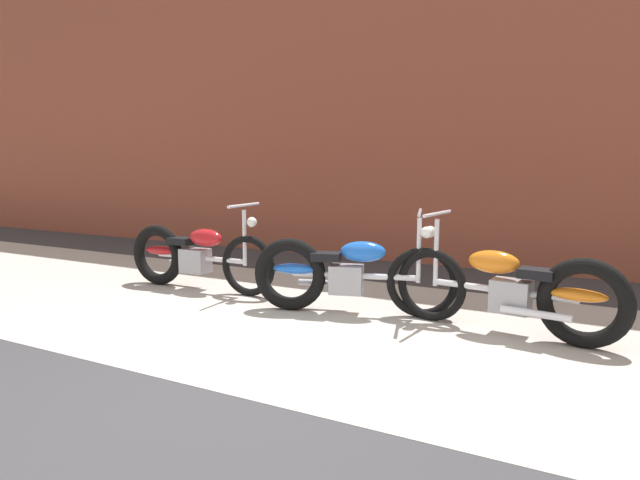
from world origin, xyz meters
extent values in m
plane|color=#38383A|center=(0.00, 0.00, 0.00)|extent=(80.00, 80.00, 0.00)
cube|color=#B2ADA3|center=(0.00, 1.75, 0.00)|extent=(36.00, 3.50, 0.01)
cube|color=brown|center=(0.00, 5.20, 2.53)|extent=(36.00, 0.50, 5.07)
torus|color=black|center=(-1.42, 2.19, 0.34)|extent=(0.68, 0.10, 0.68)
torus|color=black|center=(-2.72, 2.16, 0.36)|extent=(0.73, 0.15, 0.73)
cylinder|color=silver|center=(-2.07, 2.18, 0.38)|extent=(1.24, 0.09, 0.06)
cube|color=#99999E|center=(-2.15, 2.17, 0.34)|extent=(0.33, 0.23, 0.28)
ellipsoid|color=red|center=(-1.99, 2.18, 0.62)|extent=(0.45, 0.20, 0.20)
ellipsoid|color=red|center=(-2.67, 2.16, 0.42)|extent=(0.44, 0.19, 0.10)
cube|color=black|center=(-2.35, 2.17, 0.56)|extent=(0.29, 0.21, 0.08)
cylinder|color=silver|center=(-1.46, 2.19, 0.65)|extent=(0.05, 0.05, 0.62)
cylinder|color=silver|center=(-1.46, 2.19, 1.01)|extent=(0.05, 0.58, 0.03)
sphere|color=white|center=(-1.36, 2.20, 0.83)|extent=(0.11, 0.11, 0.11)
cylinder|color=silver|center=(-2.40, 2.32, 0.26)|extent=(0.55, 0.07, 0.06)
torus|color=black|center=(0.53, 2.26, 0.34)|extent=(0.68, 0.26, 0.68)
torus|color=black|center=(-0.72, 1.91, 0.36)|extent=(0.74, 0.32, 0.73)
cylinder|color=silver|center=(-0.09, 2.09, 0.38)|extent=(1.20, 0.39, 0.06)
cube|color=#99999E|center=(-0.17, 2.06, 0.34)|extent=(0.37, 0.30, 0.28)
ellipsoid|color=blue|center=(-0.01, 2.11, 0.62)|extent=(0.48, 0.30, 0.20)
ellipsoid|color=blue|center=(-0.67, 1.92, 0.42)|extent=(0.47, 0.29, 0.10)
cube|color=black|center=(-0.36, 2.01, 0.56)|extent=(0.32, 0.27, 0.08)
cylinder|color=silver|center=(0.50, 2.25, 0.65)|extent=(0.05, 0.05, 0.62)
cylinder|color=silver|center=(0.50, 2.25, 1.01)|extent=(0.19, 0.57, 0.03)
sphere|color=white|center=(0.59, 2.28, 0.83)|extent=(0.11, 0.11, 0.11)
cylinder|color=silver|center=(-0.44, 2.14, 0.26)|extent=(0.55, 0.21, 0.06)
torus|color=black|center=(0.64, 2.21, 0.34)|extent=(0.68, 0.17, 0.68)
torus|color=black|center=(1.93, 2.03, 0.36)|extent=(0.74, 0.23, 0.73)
cylinder|color=silver|center=(1.28, 2.12, 0.38)|extent=(1.23, 0.22, 0.06)
cube|color=#99999E|center=(1.36, 2.11, 0.34)|extent=(0.35, 0.26, 0.28)
ellipsoid|color=orange|center=(1.20, 2.13, 0.62)|extent=(0.46, 0.25, 0.20)
ellipsoid|color=orange|center=(1.88, 2.04, 0.42)|extent=(0.46, 0.24, 0.10)
cube|color=black|center=(1.56, 2.08, 0.56)|extent=(0.30, 0.24, 0.08)
cylinder|color=silver|center=(0.68, 2.20, 0.65)|extent=(0.05, 0.05, 0.62)
cylinder|color=silver|center=(0.68, 2.20, 1.01)|extent=(0.11, 0.58, 0.03)
sphere|color=white|center=(0.58, 2.21, 0.83)|extent=(0.11, 0.11, 0.11)
cylinder|color=silver|center=(1.58, 1.93, 0.26)|extent=(0.55, 0.13, 0.06)
camera|label=1|loc=(1.98, -2.61, 1.47)|focal=30.18mm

